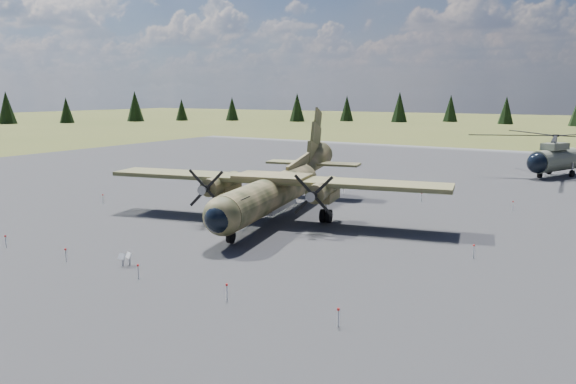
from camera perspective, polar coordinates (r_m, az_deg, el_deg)
The scene contains 8 objects.
ground at distance 42.85m, azimuth -3.72°, elevation -3.40°, with size 500.00×500.00×0.00m, color brown.
apron at distance 51.16m, azimuth 2.72°, elevation -1.18°, with size 120.00×120.00×0.04m, color slate.
transport_plane at distance 45.09m, azimuth -1.15°, elevation 0.67°, with size 27.50×24.68×9.09m.
helicopter_near at distance 74.71m, azimuth 25.69°, elevation 4.18°, with size 26.30×26.30×5.08m.
info_placard_left at distance 34.29m, azimuth -15.86°, elevation -6.34°, with size 0.52×0.34×0.75m.
info_placard_right at distance 34.12m, azimuth -16.51°, elevation -6.44°, with size 0.49×0.21×0.76m.
barrier_fence at distance 42.93m, azimuth -4.29°, elevation -2.69°, with size 33.12×29.62×0.85m.
treeline at distance 50.21m, azimuth -14.80°, elevation 3.77°, with size 339.73×329.47×11.00m.
Camera 1 is at (24.00, -34.08, 9.94)m, focal length 35.00 mm.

